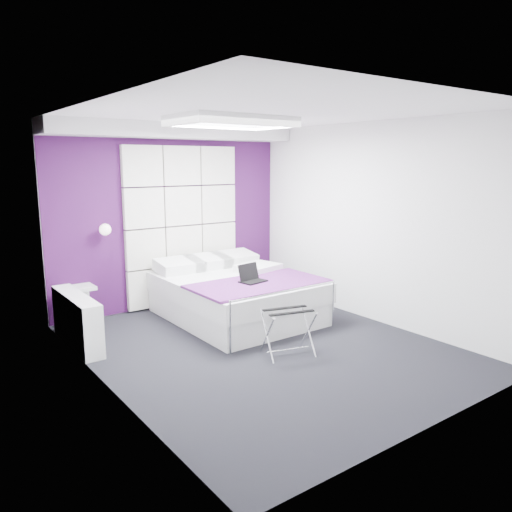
{
  "coord_description": "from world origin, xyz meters",
  "views": [
    {
      "loc": [
        -3.27,
        -4.33,
        2.08
      ],
      "look_at": [
        0.16,
        0.35,
        0.99
      ],
      "focal_mm": 35.0,
      "sensor_mm": 36.0,
      "label": 1
    }
  ],
  "objects_px": {
    "bed": "(236,295)",
    "luggage_rack": "(288,332)",
    "laptop": "(251,277)",
    "radiator": "(77,320)",
    "wall_lamp": "(104,229)",
    "nightstand": "(78,288)"
  },
  "relations": [
    {
      "from": "radiator",
      "to": "bed",
      "type": "xyz_separation_m",
      "value": [
        2.06,
        -0.2,
        0.01
      ]
    },
    {
      "from": "bed",
      "to": "luggage_rack",
      "type": "xyz_separation_m",
      "value": [
        -0.28,
        -1.44,
        -0.06
      ]
    },
    {
      "from": "wall_lamp",
      "to": "nightstand",
      "type": "relative_size",
      "value": 0.37
    },
    {
      "from": "laptop",
      "to": "luggage_rack",
      "type": "bearing_deg",
      "value": -112.5
    },
    {
      "from": "wall_lamp",
      "to": "luggage_rack",
      "type": "distance_m",
      "value": 2.83
    },
    {
      "from": "bed",
      "to": "laptop",
      "type": "xyz_separation_m",
      "value": [
        -0.05,
        -0.42,
        0.34
      ]
    },
    {
      "from": "wall_lamp",
      "to": "laptop",
      "type": "relative_size",
      "value": 0.47
    },
    {
      "from": "wall_lamp",
      "to": "laptop",
      "type": "height_order",
      "value": "wall_lamp"
    },
    {
      "from": "bed",
      "to": "wall_lamp",
      "type": "bearing_deg",
      "value": 145.79
    },
    {
      "from": "radiator",
      "to": "nightstand",
      "type": "bearing_deg",
      "value": 71.57
    },
    {
      "from": "nightstand",
      "to": "laptop",
      "type": "distance_m",
      "value": 2.23
    },
    {
      "from": "bed",
      "to": "radiator",
      "type": "bearing_deg",
      "value": 174.35
    },
    {
      "from": "bed",
      "to": "luggage_rack",
      "type": "distance_m",
      "value": 1.47
    },
    {
      "from": "wall_lamp",
      "to": "bed",
      "type": "bearing_deg",
      "value": -34.21
    },
    {
      "from": "radiator",
      "to": "bed",
      "type": "relative_size",
      "value": 0.57
    },
    {
      "from": "radiator",
      "to": "laptop",
      "type": "height_order",
      "value": "laptop"
    },
    {
      "from": "nightstand",
      "to": "laptop",
      "type": "bearing_deg",
      "value": -37.2
    },
    {
      "from": "luggage_rack",
      "to": "wall_lamp",
      "type": "bearing_deg",
      "value": 130.93
    },
    {
      "from": "bed",
      "to": "laptop",
      "type": "height_order",
      "value": "laptop"
    },
    {
      "from": "radiator",
      "to": "laptop",
      "type": "distance_m",
      "value": 2.14
    },
    {
      "from": "wall_lamp",
      "to": "radiator",
      "type": "relative_size",
      "value": 0.12
    },
    {
      "from": "luggage_rack",
      "to": "radiator",
      "type": "bearing_deg",
      "value": 152.83
    }
  ]
}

